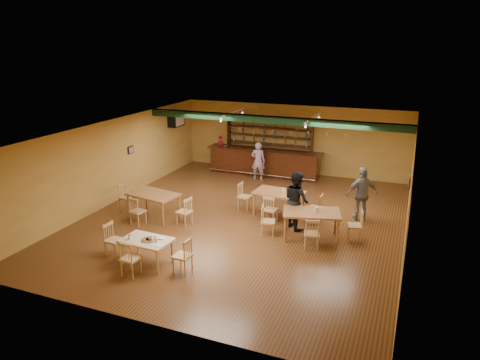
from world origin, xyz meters
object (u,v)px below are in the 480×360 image
at_px(bar_counter, 264,162).
at_px(dining_table_b, 279,203).
at_px(dining_table_d, 311,225).
at_px(dining_table_c, 154,205).
at_px(near_table, 147,251).
at_px(patron_right_a, 296,200).
at_px(patron_bar, 258,161).

xyz_separation_m(bar_counter, dining_table_b, (1.99, -4.32, -0.16)).
bearing_deg(bar_counter, dining_table_d, -59.17).
xyz_separation_m(dining_table_b, dining_table_d, (1.42, -1.39, 0.01)).
height_order(dining_table_b, dining_table_c, dining_table_c).
height_order(dining_table_c, near_table, dining_table_c).
distance_m(bar_counter, patron_right_a, 5.84).
relative_size(near_table, patron_right_a, 0.71).
xyz_separation_m(dining_table_c, patron_right_a, (4.60, 0.92, 0.50)).
bearing_deg(dining_table_d, dining_table_c, 169.16).
bearing_deg(patron_right_a, dining_table_b, 0.22).
height_order(bar_counter, patron_bar, patron_bar).
height_order(dining_table_b, dining_table_d, dining_table_d).
relative_size(bar_counter, dining_table_c, 3.06).
xyz_separation_m(dining_table_c, patron_bar, (1.81, 5.22, 0.40)).
relative_size(dining_table_b, patron_right_a, 0.90).
relative_size(dining_table_b, dining_table_c, 0.99).
distance_m(bar_counter, dining_table_c, 6.31).
bearing_deg(bar_counter, patron_right_a, -61.44).
bearing_deg(near_table, bar_counter, 92.01).
bearing_deg(dining_table_c, patron_right_a, 21.71).
bearing_deg(patron_right_a, near_table, 96.68).
distance_m(dining_table_b, near_table, 5.09).
bearing_deg(dining_table_d, dining_table_b, 121.17).
bearing_deg(dining_table_b, dining_table_d, -40.04).
bearing_deg(patron_right_a, dining_table_d, -178.31).
relative_size(dining_table_b, dining_table_d, 0.99).
distance_m(dining_table_c, dining_table_d, 5.23).
bearing_deg(dining_table_d, patron_right_a, 122.01).
distance_m(bar_counter, patron_bar, 0.86).
distance_m(dining_table_b, dining_table_d, 1.99).
height_order(bar_counter, dining_table_c, bar_counter).
distance_m(dining_table_b, patron_bar, 4.04).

